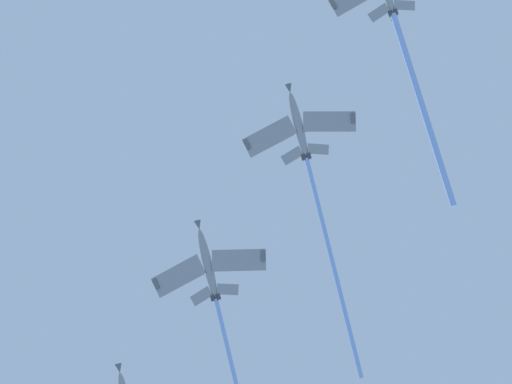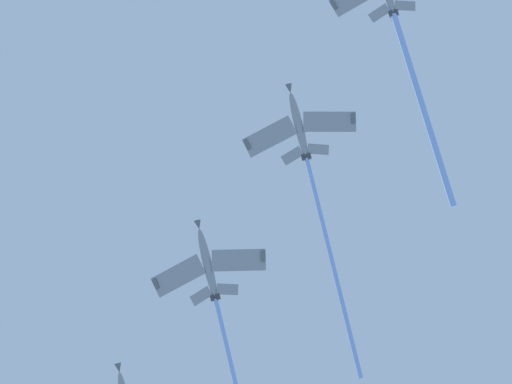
% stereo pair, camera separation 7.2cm
% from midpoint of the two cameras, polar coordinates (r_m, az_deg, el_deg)
% --- Properties ---
extents(jet_lead, '(32.57, 34.94, 20.91)m').
position_cam_midpoint_polar(jet_lead, '(117.47, 12.56, 13.20)').
color(jet_lead, gray).
extents(jet_second, '(33.32, 36.86, 21.36)m').
position_cam_midpoint_polar(jet_second, '(110.77, 4.60, 2.48)').
color(jet_second, gray).
extents(jet_third, '(29.28, 31.23, 17.73)m').
position_cam_midpoint_polar(jet_third, '(109.55, -3.64, -8.82)').
color(jet_third, gray).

